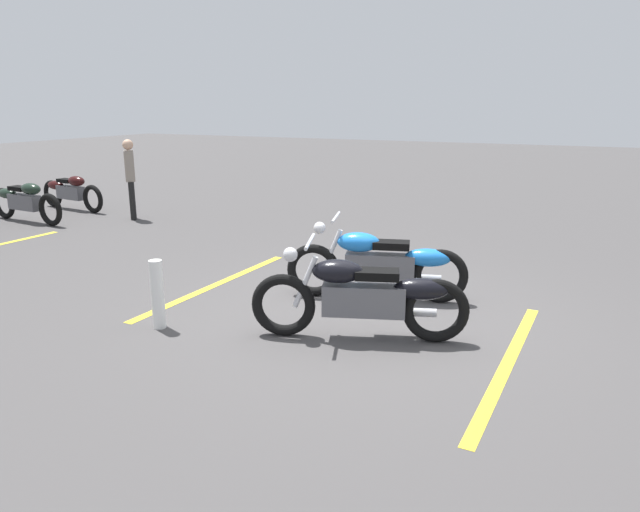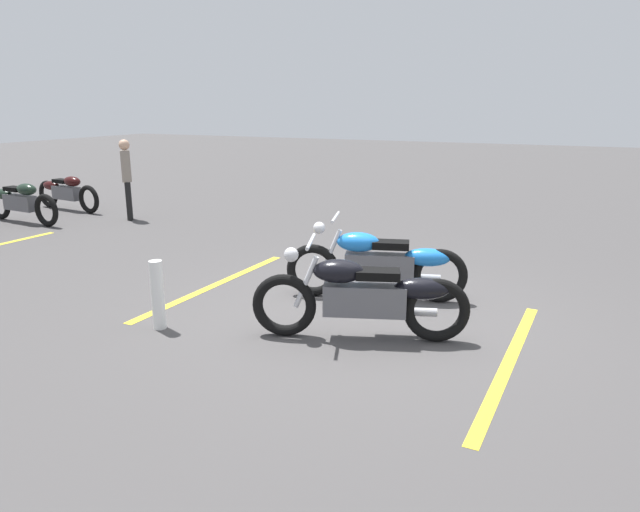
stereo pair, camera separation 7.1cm
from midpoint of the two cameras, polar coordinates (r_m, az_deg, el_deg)
ground_plane at (r=6.67m, az=4.31°, el=-5.96°), size 60.00×60.00×0.00m
motorcycle_bright_foreground at (r=7.13m, az=5.67°, el=-0.70°), size 2.17×0.84×1.04m
motorcycle_dark_foreground at (r=5.92m, az=4.15°, el=-3.96°), size 2.14×0.90×1.04m
motorcycle_row_far_left at (r=14.34m, az=-23.88°, el=5.84°), size 2.07×0.39×0.78m
motorcycle_row_left at (r=13.23m, az=-27.62°, el=4.83°), size 2.16×0.35×0.81m
bystander_secondary at (r=12.61m, az=-18.65°, el=7.52°), size 0.29×0.29×1.65m
bollard_post at (r=6.44m, az=-16.00°, el=-3.71°), size 0.14×0.14×0.76m
parking_stripe_near at (r=5.83m, az=17.78°, el=-9.84°), size 0.22×3.20×0.01m
parking_stripe_mid at (r=7.90m, az=-10.52°, el=-2.80°), size 0.22×3.20×0.01m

